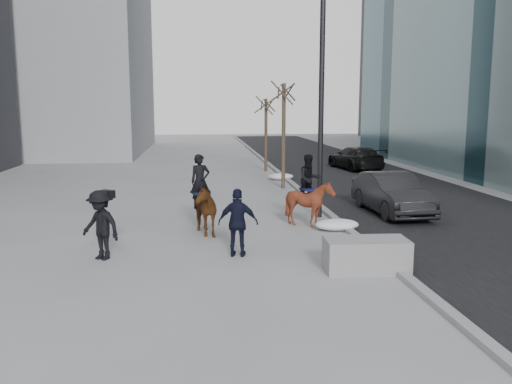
{
  "coord_description": "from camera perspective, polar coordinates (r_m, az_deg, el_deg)",
  "views": [
    {
      "loc": [
        -1.55,
        -13.28,
        3.83
      ],
      "look_at": [
        0.0,
        1.2,
        1.5
      ],
      "focal_mm": 38.0,
      "sensor_mm": 36.0,
      "label": 1
    }
  ],
  "objects": [
    {
      "name": "lamppost",
      "position": [
        18.74,
        6.86,
        12.59
      ],
      "size": [
        0.25,
        1.56,
        9.09
      ],
      "color": "black",
      "rests_on": "ground"
    },
    {
      "name": "car_near",
      "position": [
        19.88,
        14.1,
        -0.16
      ],
      "size": [
        1.74,
        4.5,
        1.46
      ],
      "primitive_type": "imported",
      "rotation": [
        0.0,
        0.0,
        0.04
      ],
      "color": "black",
      "rests_on": "ground"
    },
    {
      "name": "mounted_left",
      "position": [
        16.32,
        -5.85,
        -1.33
      ],
      "size": [
        1.35,
        2.02,
        2.39
      ],
      "color": "#49290E",
      "rests_on": "ground"
    },
    {
      "name": "ground",
      "position": [
        13.91,
        0.53,
        -6.89
      ],
      "size": [
        120.0,
        120.0,
        0.0
      ],
      "primitive_type": "plane",
      "color": "gray",
      "rests_on": "ground"
    },
    {
      "name": "tree_near",
      "position": [
        25.21,
        2.93,
        6.48
      ],
      "size": [
        1.2,
        1.2,
        5.37
      ],
      "primitive_type": null,
      "color": "#3B2C22",
      "rests_on": "ground"
    },
    {
      "name": "tree_far",
      "position": [
        31.72,
        1.05,
        6.4
      ],
      "size": [
        1.2,
        1.2,
        4.69
      ],
      "primitive_type": null,
      "color": "#34241F",
      "rests_on": "ground"
    },
    {
      "name": "car_far",
      "position": [
        33.37,
        10.42,
        3.56
      ],
      "size": [
        2.67,
        5.08,
        1.4
      ],
      "primitive_type": "imported",
      "rotation": [
        0.0,
        0.0,
        3.29
      ],
      "color": "black",
      "rests_on": "ground"
    },
    {
      "name": "feeder",
      "position": [
        13.82,
        -1.9,
        -3.25
      ],
      "size": [
        1.09,
        0.96,
        1.75
      ],
      "color": "black",
      "rests_on": "ground"
    },
    {
      "name": "camera_crew",
      "position": [
        14.08,
        -16.03,
        -3.34
      ],
      "size": [
        1.3,
        1.18,
        1.75
      ],
      "color": "black",
      "rests_on": "ground"
    },
    {
      "name": "road",
      "position": [
        25.1,
        13.89,
        0.05
      ],
      "size": [
        8.0,
        90.0,
        0.01
      ],
      "primitive_type": "cube",
      "color": "black",
      "rests_on": "ground"
    },
    {
      "name": "planter",
      "position": [
        12.97,
        11.51,
        -6.51
      ],
      "size": [
        1.96,
        1.04,
        0.77
      ],
      "primitive_type": "cube",
      "rotation": [
        0.0,
        0.0,
        -0.04
      ],
      "color": "gray",
      "rests_on": "ground"
    },
    {
      "name": "snow_piles",
      "position": [
        22.46,
        4.88,
        -0.32
      ],
      "size": [
        1.36,
        12.46,
        0.35
      ],
      "color": "white",
      "rests_on": "ground"
    },
    {
      "name": "curb",
      "position": [
        24.02,
        4.88,
        0.03
      ],
      "size": [
        0.25,
        90.0,
        0.12
      ],
      "primitive_type": "cube",
      "color": "gray",
      "rests_on": "ground"
    },
    {
      "name": "mounted_right",
      "position": [
        17.32,
        5.68,
        -0.62
      ],
      "size": [
        1.45,
        1.57,
        2.3
      ],
      "color": "#4B1D0F",
      "rests_on": "ground"
    }
  ]
}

